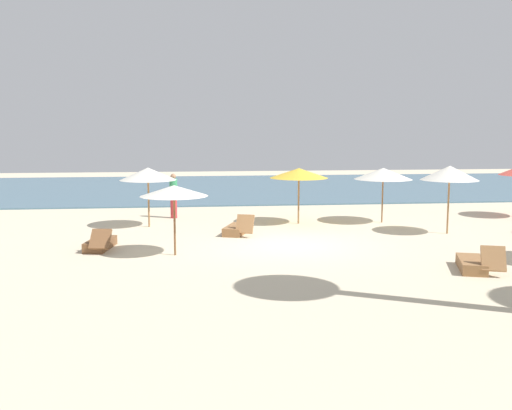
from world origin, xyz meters
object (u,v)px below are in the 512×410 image
(lounger_0, at_px, (237,229))
(lounger_1, at_px, (474,264))
(person_1, at_px, (174,195))
(umbrella_2, at_px, (148,174))
(umbrella_7, at_px, (450,173))
(umbrella_0, at_px, (174,191))
(umbrella_6, at_px, (383,174))
(lounger_2, at_px, (100,244))
(umbrella_1, at_px, (299,173))

(lounger_0, relative_size, lounger_1, 0.99)
(person_1, bearing_deg, umbrella_2, -112.76)
(lounger_0, relative_size, person_1, 0.99)
(lounger_0, distance_m, lounger_1, 7.97)
(umbrella_2, height_order, umbrella_7, umbrella_7)
(umbrella_0, xyz_separation_m, umbrella_2, (-1.04, 4.92, 0.09))
(umbrella_6, bearing_deg, lounger_2, -158.50)
(umbrella_2, height_order, lounger_1, umbrella_2)
(umbrella_1, relative_size, person_1, 1.22)
(umbrella_1, xyz_separation_m, umbrella_2, (-5.49, -0.11, 0.03))
(umbrella_7, xyz_separation_m, person_1, (-9.29, 4.50, -1.15))
(umbrella_2, xyz_separation_m, lounger_0, (3.05, -1.82, -1.74))
(umbrella_2, distance_m, person_1, 2.39)
(umbrella_7, distance_m, person_1, 10.38)
(umbrella_1, relative_size, umbrella_7, 0.94)
(umbrella_1, height_order, umbrella_6, umbrella_1)
(umbrella_1, xyz_separation_m, person_1, (-4.65, 1.89, -0.99))
(umbrella_7, xyz_separation_m, lounger_0, (-7.08, 0.68, -1.88))
(lounger_1, distance_m, lounger_2, 10.42)
(umbrella_0, height_order, person_1, umbrella_0)
(umbrella_2, relative_size, person_1, 1.22)
(umbrella_1, relative_size, umbrella_6, 1.00)
(person_1, bearing_deg, umbrella_6, -14.11)
(umbrella_0, bearing_deg, lounger_2, 154.37)
(umbrella_1, xyz_separation_m, lounger_1, (3.07, -7.67, -1.71))
(lounger_0, bearing_deg, person_1, 120.09)
(umbrella_7, relative_size, lounger_0, 1.32)
(umbrella_6, xyz_separation_m, lounger_1, (-0.11, -7.59, -1.67))
(umbrella_6, xyz_separation_m, lounger_2, (-9.85, -3.88, -1.68))
(umbrella_7, xyz_separation_m, lounger_2, (-11.30, -1.35, -1.88))
(lounger_0, bearing_deg, umbrella_1, 38.19)
(umbrella_7, distance_m, lounger_1, 5.63)
(umbrella_1, xyz_separation_m, umbrella_6, (3.18, -0.08, -0.04))
(umbrella_6, height_order, person_1, umbrella_6)
(umbrella_7, distance_m, lounger_0, 7.36)
(lounger_0, distance_m, person_1, 4.47)
(umbrella_0, bearing_deg, lounger_0, 57.09)
(umbrella_1, bearing_deg, umbrella_7, -29.34)
(lounger_1, height_order, person_1, person_1)
(lounger_2, height_order, person_1, person_1)
(lounger_0, bearing_deg, umbrella_6, 18.13)
(lounger_1, relative_size, lounger_2, 1.00)
(umbrella_7, relative_size, lounger_2, 1.30)
(umbrella_2, bearing_deg, umbrella_0, -78.05)
(umbrella_0, xyz_separation_m, umbrella_7, (9.09, 2.42, 0.23))
(umbrella_0, bearing_deg, lounger_1, -19.40)
(umbrella_2, distance_m, lounger_0, 3.95)
(lounger_2, bearing_deg, umbrella_2, 73.02)
(lounger_1, bearing_deg, umbrella_7, 72.84)
(umbrella_2, relative_size, lounger_1, 1.22)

